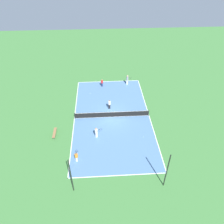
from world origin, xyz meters
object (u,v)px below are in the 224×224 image
(bench, at_px, (55,133))
(tennis_ball_midcourt, at_px, (143,137))
(tennis_ball_far_baseline, at_px, (91,93))
(player_coach_red, at_px, (102,83))
(tennis_net, at_px, (112,114))
(player_far_white, at_px, (96,132))
(player_near_white, at_px, (109,104))
(fence_post_back_right, at_px, (71,176))
(player_baseline_gray, at_px, (127,79))
(tennis_ball_left_sideline, at_px, (77,115))
(player_center_orange, at_px, (76,156))
(fence_post_back_left, at_px, (167,171))

(bench, relative_size, tennis_ball_midcourt, 28.70)
(tennis_ball_far_baseline, bearing_deg, player_coach_red, -131.08)
(tennis_net, relative_size, tennis_ball_midcourt, 158.47)
(player_far_white, relative_size, player_near_white, 1.02)
(player_far_white, distance_m, fence_post_back_right, 8.09)
(fence_post_back_right, bearing_deg, tennis_ball_midcourt, -139.97)
(player_baseline_gray, xyz_separation_m, tennis_ball_midcourt, (-0.57, 13.32, -1.01))
(tennis_ball_far_baseline, height_order, fence_post_back_right, fence_post_back_right)
(tennis_ball_left_sideline, xyz_separation_m, fence_post_back_right, (-0.41, 12.28, 2.33))
(player_coach_red, xyz_separation_m, player_near_white, (-0.94, 6.49, 0.10))
(tennis_net, distance_m, player_center_orange, 9.04)
(player_coach_red, relative_size, tennis_ball_far_baseline, 20.27)
(player_baseline_gray, distance_m, tennis_ball_left_sideline, 11.76)
(tennis_net, distance_m, tennis_ball_midcourt, 5.87)
(player_baseline_gray, xyz_separation_m, player_center_orange, (7.85, 16.69, -0.28))
(tennis_ball_midcourt, distance_m, tennis_ball_left_sideline, 10.30)
(player_baseline_gray, height_order, player_center_orange, player_baseline_gray)
(player_far_white, bearing_deg, player_baseline_gray, 55.34)
(tennis_net, relative_size, player_near_white, 7.04)
(bench, xyz_separation_m, tennis_ball_midcourt, (-11.60, 1.13, -0.34))
(player_coach_red, height_order, fence_post_back_left, fence_post_back_left)
(player_center_orange, bearing_deg, player_near_white, -20.18)
(player_far_white, xyz_separation_m, player_near_white, (-1.99, -6.01, -0.02))
(player_center_orange, bearing_deg, tennis_net, -26.89)
(tennis_ball_midcourt, relative_size, fence_post_back_right, 0.01)
(bench, distance_m, player_baseline_gray, 16.45)
(player_far_white, bearing_deg, tennis_net, 49.05)
(bench, xyz_separation_m, player_center_orange, (-3.18, 4.51, 0.39))
(fence_post_back_left, bearing_deg, tennis_ball_left_sideline, -51.43)
(player_near_white, distance_m, tennis_ball_left_sideline, 5.07)
(bench, bearing_deg, player_center_orange, 35.23)
(player_coach_red, distance_m, tennis_ball_left_sideline, 8.74)
(player_center_orange, relative_size, fence_post_back_left, 0.28)
(bench, bearing_deg, tennis_ball_midcourt, 84.42)
(bench, relative_size, tennis_ball_left_sideline, 28.70)
(tennis_net, bearing_deg, fence_post_back_left, 112.05)
(tennis_ball_far_baseline, bearing_deg, fence_post_back_right, 85.06)
(player_near_white, relative_size, player_center_orange, 1.13)
(bench, relative_size, player_near_white, 1.28)
(tennis_ball_far_baseline, relative_size, fence_post_back_right, 0.01)
(player_baseline_gray, bearing_deg, tennis_ball_left_sideline, -112.68)
(tennis_net, xyz_separation_m, player_far_white, (2.26, 4.00, 0.40))
(tennis_ball_far_baseline, bearing_deg, tennis_net, 116.61)
(player_far_white, relative_size, fence_post_back_left, 0.33)
(tennis_ball_far_baseline, height_order, tennis_ball_left_sideline, same)
(tennis_net, height_order, player_center_orange, player_center_orange)
(player_near_white, bearing_deg, fence_post_back_left, 127.07)
(player_near_white, distance_m, tennis_ball_midcourt, 7.67)
(bench, xyz_separation_m, fence_post_back_left, (-12.46, 8.29, 1.99))
(tennis_ball_midcourt, bearing_deg, fence_post_back_left, 96.78)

